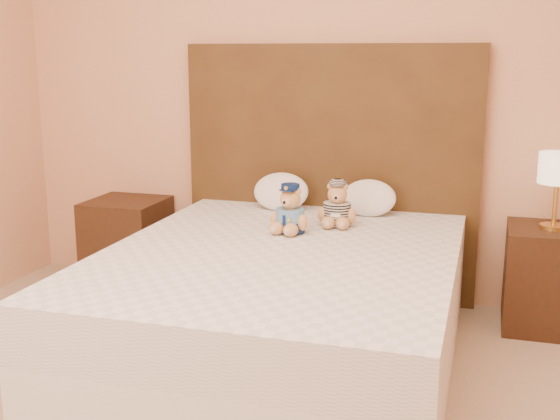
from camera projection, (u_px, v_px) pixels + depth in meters
The scene contains 9 objects.
bed at pixel (281, 306), 3.33m from camera, with size 1.60×2.00×0.55m.
headboard at pixel (329, 173), 4.17m from camera, with size 1.75×0.08×1.50m, color #4A3216.
nightstand_left at pixel (128, 243), 4.43m from camera, with size 0.45×0.45×0.55m, color #391D12.
nightstand_right at pixel (549, 279), 3.73m from camera, with size 0.45×0.45×0.55m, color #391D12.
lamp at pixel (558, 172), 3.60m from camera, with size 0.20×0.20×0.40m.
teddy_police at pixel (290, 209), 3.55m from camera, with size 0.22×0.21×0.25m, color tan, non-canonical shape.
teddy_prisoner at pixel (337, 204), 3.69m from camera, with size 0.21×0.20×0.24m, color tan, non-canonical shape.
pillow_left at pixel (281, 190), 4.09m from camera, with size 0.33×0.21×0.23m, color white.
pillow_right at pixel (369, 196), 3.95m from camera, with size 0.31×0.20×0.22m, color white.
Camera 1 is at (0.90, -1.82, 1.45)m, focal length 45.00 mm.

